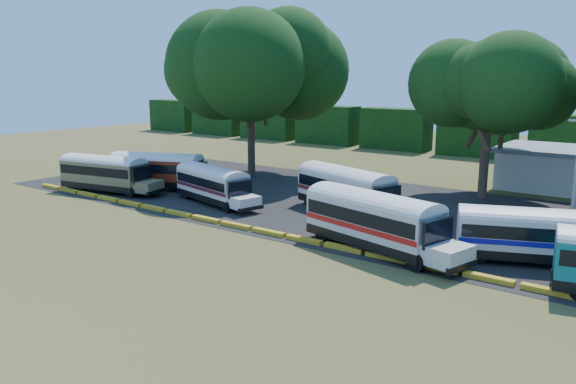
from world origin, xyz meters
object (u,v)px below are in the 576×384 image
Objects in this scene: bus_red at (159,168)px; bus_white_red at (375,218)px; tree_west at (250,62)px; bus_beige at (106,171)px; bus_cream_west at (213,183)px.

bus_white_red reaches higher than bus_red.
bus_red is 0.62× the size of tree_west.
bus_beige is 1.08× the size of bus_cream_west.
tree_west reaches higher than bus_red.
bus_red reaches higher than bus_beige.
tree_west is (-23.46, 15.77, 10.07)m from bus_white_red.
tree_west is (2.31, 10.87, 10.14)m from bus_red.
bus_beige is 11.68m from bus_cream_west.
bus_cream_west is 17.15m from tree_west.
bus_red is (2.93, 3.93, 0.04)m from bus_beige.
bus_beige is at bearing -109.52° from tree_west.
bus_beige is 0.93× the size of bus_white_red.
bus_red is at bearing 42.56° from bus_beige.
tree_west reaches higher than bus_beige.
bus_red is at bearing -177.05° from bus_white_red.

